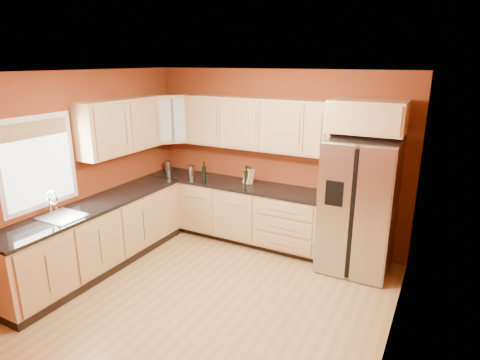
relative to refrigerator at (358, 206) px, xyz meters
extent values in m
plane|color=olive|center=(-1.35, -1.62, -0.89)|extent=(4.00, 4.00, 0.00)
plane|color=white|center=(-1.35, -1.62, 1.71)|extent=(4.00, 4.00, 0.00)
cube|color=maroon|center=(-1.35, 0.38, 0.41)|extent=(4.00, 0.04, 2.60)
cube|color=maroon|center=(-1.35, -3.62, 0.41)|extent=(4.00, 0.04, 2.60)
cube|color=maroon|center=(-3.35, -1.62, 0.41)|extent=(0.04, 4.00, 2.60)
cube|color=maroon|center=(0.65, -1.62, 0.41)|extent=(0.04, 4.00, 2.60)
cube|color=tan|center=(-1.90, 0.07, -0.45)|extent=(2.90, 0.60, 0.88)
cube|color=tan|center=(-3.05, -1.62, -0.45)|extent=(0.60, 2.80, 0.88)
cube|color=black|center=(-1.90, 0.06, 0.01)|extent=(2.90, 0.62, 0.04)
cube|color=black|center=(-3.04, -1.62, 0.01)|extent=(0.62, 2.80, 0.04)
cube|color=tan|center=(-1.60, 0.21, 0.94)|extent=(2.30, 0.33, 0.75)
cube|color=tan|center=(-3.19, -0.90, 0.94)|extent=(0.33, 1.35, 0.75)
cube|color=tan|center=(-3.02, 0.04, 0.94)|extent=(0.67, 0.67, 0.75)
cube|color=tan|center=(0.00, 0.07, 1.16)|extent=(0.92, 0.60, 0.40)
cube|color=#AAAAAF|center=(0.00, 0.00, 0.00)|extent=(0.90, 0.75, 1.78)
cube|color=white|center=(-3.33, -2.12, 0.66)|extent=(0.03, 0.90, 1.00)
cylinder|color=#AAAAAF|center=(-3.17, 0.10, 0.12)|extent=(0.12, 0.12, 0.18)
cylinder|color=#AAAAAF|center=(-2.67, 0.06, 0.12)|extent=(0.13, 0.13, 0.17)
cube|color=tan|center=(-1.67, 0.12, 0.14)|extent=(0.14, 0.14, 0.23)
cylinder|color=white|center=(-0.55, 0.06, 0.12)|extent=(0.07, 0.07, 0.18)
camera|label=1|loc=(0.94, -5.06, 1.83)|focal=30.00mm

